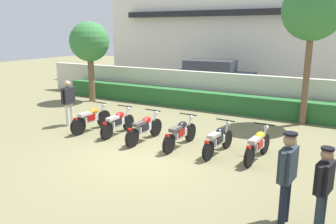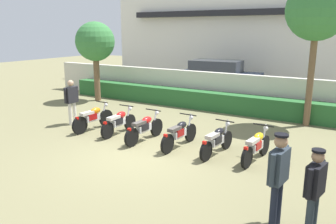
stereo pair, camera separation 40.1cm
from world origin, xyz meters
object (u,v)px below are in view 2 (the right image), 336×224
object	(u,v)px
inspector_person	(72,98)
motorcycle_in_row_5	(256,146)
tree_near_inspector	(95,42)
motorcycle_in_row_3	(179,133)
motorcycle_in_row_1	(119,122)
parked_car	(218,77)
motorcycle_in_row_4	(217,140)
officer_1	(315,186)
tree_far_side	(317,11)
motorcycle_in_row_2	(144,128)
officer_0	(279,172)
motorcycle_in_row_0	(93,118)

from	to	relation	value
inspector_person	motorcycle_in_row_5	bearing A→B (deg)	-0.51
tree_near_inspector	motorcycle_in_row_3	distance (m)	8.54
motorcycle_in_row_1	motorcycle_in_row_3	bearing A→B (deg)	-92.51
parked_car	motorcycle_in_row_1	distance (m)	8.82
parked_car	motorcycle_in_row_4	size ratio (longest dim) A/B	2.58
motorcycle_in_row_1	inspector_person	bearing A→B (deg)	87.93
inspector_person	officer_1	bearing A→B (deg)	-18.31
motorcycle_in_row_3	motorcycle_in_row_1	bearing A→B (deg)	90.53
parked_car	tree_far_side	distance (m)	7.64
tree_far_side	officer_1	distance (m)	8.22
motorcycle_in_row_3	motorcycle_in_row_4	size ratio (longest dim) A/B	1.07
parked_car	inspector_person	xyz separation A→B (m)	(-2.23, -8.74, 0.08)
inspector_person	officer_1	world-z (taller)	inspector_person
officer_1	motorcycle_in_row_2	bearing A→B (deg)	-15.84
motorcycle_in_row_5	motorcycle_in_row_4	bearing A→B (deg)	99.87
parked_car	officer_0	size ratio (longest dim) A/B	2.61
parked_car	tree_far_side	size ratio (longest dim) A/B	0.87
motorcycle_in_row_1	motorcycle_in_row_5	distance (m)	4.81
motorcycle_in_row_1	inspector_person	xyz separation A→B (m)	(-2.31, 0.07, 0.58)
parked_car	inspector_person	world-z (taller)	parked_car
inspector_person	motorcycle_in_row_1	bearing A→B (deg)	-1.62
parked_car	motorcycle_in_row_0	xyz separation A→B (m)	(-1.03, -8.90, -0.48)
tree_near_inspector	motorcycle_in_row_2	xyz separation A→B (m)	(5.84, -4.13, -2.47)
motorcycle_in_row_5	officer_1	size ratio (longest dim) A/B	1.12
motorcycle_in_row_1	motorcycle_in_row_3	xyz separation A→B (m)	(2.46, -0.09, 0.01)
parked_car	tree_far_side	world-z (taller)	tree_far_side
motorcycle_in_row_5	officer_0	xyz separation A→B (m)	(1.27, -2.93, 0.62)
motorcycle_in_row_5	officer_0	distance (m)	3.25
officer_0	officer_1	size ratio (longest dim) A/B	1.11
motorcycle_in_row_5	officer_1	world-z (taller)	officer_1
tree_near_inspector	officer_1	world-z (taller)	tree_near_inspector
motorcycle_in_row_3	inspector_person	size ratio (longest dim) A/B	1.13
inspector_person	tree_far_side	bearing A→B (deg)	30.17
motorcycle_in_row_2	motorcycle_in_row_0	bearing A→B (deg)	90.41
motorcycle_in_row_3	motorcycle_in_row_5	world-z (taller)	motorcycle_in_row_3
motorcycle_in_row_2	inspector_person	distance (m)	3.56
parked_car	motorcycle_in_row_0	size ratio (longest dim) A/B	2.46
tree_far_side	officer_1	world-z (taller)	tree_far_side
motorcycle_in_row_4	officer_0	distance (m)	3.77
motorcycle_in_row_1	officer_1	size ratio (longest dim) A/B	1.13
tree_near_inspector	parked_car	bearing A→B (deg)	46.72
motorcycle_in_row_4	parked_car	bearing A→B (deg)	28.21
motorcycle_in_row_1	officer_0	world-z (taller)	officer_0
motorcycle_in_row_3	inspector_person	distance (m)	4.81
tree_near_inspector	inspector_person	bearing A→B (deg)	-59.15
tree_near_inspector	officer_1	size ratio (longest dim) A/B	2.46
motorcycle_in_row_1	motorcycle_in_row_4	distance (m)	3.69
tree_far_side	parked_car	bearing A→B (deg)	141.77
motorcycle_in_row_2	officer_0	bearing A→B (deg)	-117.34
tree_far_side	inspector_person	bearing A→B (deg)	-149.83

